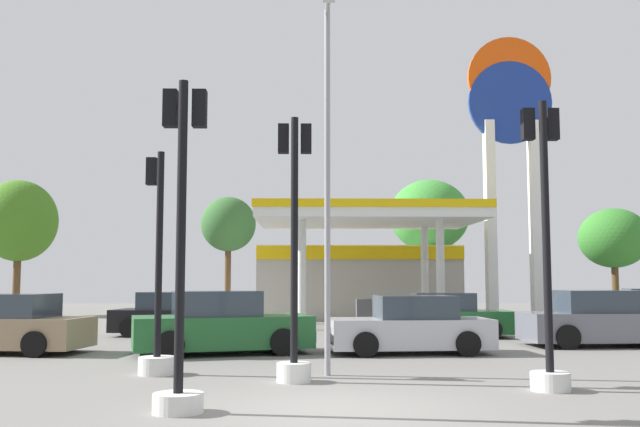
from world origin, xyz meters
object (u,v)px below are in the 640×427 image
at_px(car_2, 410,327).
at_px(tree_3, 614,238).
at_px(station_pole_sign, 511,143).
at_px(car_4, 600,321).
at_px(tree_0, 19,221).
at_px(corner_streetlamp, 328,152).
at_px(traffic_signal_3, 157,314).
at_px(traffic_signal_1, 547,278).
at_px(tree_2, 429,216).
at_px(traffic_signal_0, 181,286).
at_px(car_3, 6,326).
at_px(car_1, 447,317).
at_px(car_5, 221,325).
at_px(car_6, 175,316).
at_px(traffic_signal_2, 294,279).
at_px(tree_1, 228,225).

xyz_separation_m(car_2, tree_3, (13.53, 18.66, 3.35)).
relative_size(station_pole_sign, car_4, 2.72).
distance_m(tree_0, corner_streetlamp, 27.93).
bearing_deg(tree_0, traffic_signal_3, -62.23).
bearing_deg(station_pole_sign, traffic_signal_1, -104.58).
bearing_deg(tree_2, traffic_signal_0, -106.80).
distance_m(car_2, car_3, 10.48).
xyz_separation_m(car_3, tree_0, (-7.27, 18.68, 4.22)).
relative_size(car_1, corner_streetlamp, 0.55).
relative_size(car_5, corner_streetlamp, 0.64).
distance_m(station_pole_sign, tree_3, 11.25).
distance_m(car_6, tree_2, 19.42).
distance_m(car_1, traffic_signal_3, 11.79).
relative_size(car_4, car_5, 0.94).
relative_size(traffic_signal_1, corner_streetlamp, 0.68).
relative_size(car_2, tree_0, 0.60).
xyz_separation_m(car_6, tree_2, (11.25, 15.11, 4.74)).
height_order(car_1, traffic_signal_2, traffic_signal_2).
bearing_deg(car_6, tree_1, 88.93).
xyz_separation_m(traffic_signal_0, traffic_signal_3, (-1.18, 4.08, -0.60)).
xyz_separation_m(traffic_signal_3, tree_0, (-12.03, 22.85, 3.70)).
xyz_separation_m(car_1, tree_2, (2.20, 15.77, 4.74)).
xyz_separation_m(car_2, car_5, (-4.87, -0.00, 0.06)).
bearing_deg(tree_0, car_1, -35.24).
xyz_separation_m(car_4, tree_1, (-12.57, 17.55, 4.04)).
distance_m(car_3, car_6, 6.38).
height_order(tree_0, tree_1, tree_0).
relative_size(car_5, tree_0, 0.68).
bearing_deg(traffic_signal_1, car_1, 87.75).
bearing_deg(car_4, tree_3, 65.07).
bearing_deg(car_6, station_pole_sign, 22.68).
height_order(car_4, tree_3, tree_3).
distance_m(traffic_signal_0, tree_0, 30.16).
bearing_deg(car_4, tree_2, 94.75).
bearing_deg(car_5, tree_2, 66.54).
xyz_separation_m(station_pole_sign, traffic_signal_3, (-11.72, -15.07, -6.46)).
relative_size(car_6, traffic_signal_2, 0.86).
height_order(tree_3, corner_streetlamp, corner_streetlamp).
height_order(traffic_signal_1, tree_1, tree_1).
xyz_separation_m(traffic_signal_0, traffic_signal_1, (6.05, 1.91, 0.11)).
xyz_separation_m(station_pole_sign, traffic_signal_1, (-4.48, -17.24, -5.75)).
xyz_separation_m(car_5, traffic_signal_0, (0.33, -8.00, 1.08)).
relative_size(car_3, tree_0, 0.63).
bearing_deg(traffic_signal_3, car_2, 34.38).
xyz_separation_m(car_1, car_4, (3.77, -3.16, 0.06)).
bearing_deg(traffic_signal_2, tree_0, 121.82).
bearing_deg(tree_1, tree_2, 7.12).
relative_size(car_1, tree_1, 0.66).
relative_size(traffic_signal_2, corner_streetlamp, 0.67).
xyz_separation_m(car_3, car_6, (3.38, 5.42, -0.03)).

